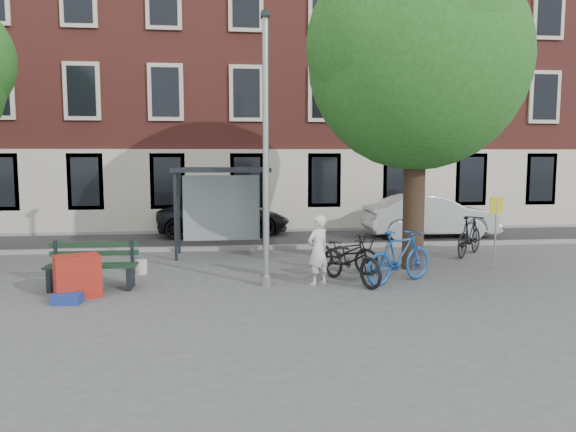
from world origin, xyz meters
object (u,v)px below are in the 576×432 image
(car_silver, at_px, (431,216))
(notice_sign, at_px, (496,217))
(car_dark, at_px, (224,217))
(red_stand, at_px, (77,276))
(bike_d, at_px, (469,236))
(bike_c, at_px, (352,259))
(painter, at_px, (318,250))
(lamppost, at_px, (266,165))
(bus_shelter, at_px, (235,191))
(bike_b, at_px, (399,257))
(bench, at_px, (92,268))
(bike_a, at_px, (344,252))

(car_silver, distance_m, notice_sign, 5.80)
(car_dark, bearing_deg, red_stand, 158.03)
(car_silver, height_order, notice_sign, notice_sign)
(bike_d, bearing_deg, bike_c, 78.16)
(painter, xyz_separation_m, bike_c, (0.80, 0.03, -0.25))
(car_silver, bearing_deg, notice_sign, 175.56)
(lamppost, relative_size, car_dark, 1.25)
(lamppost, xyz_separation_m, bike_c, (2.00, 0.02, -2.22))
(bus_shelter, height_order, car_silver, bus_shelter)
(bike_c, height_order, car_silver, car_silver)
(bus_shelter, xyz_separation_m, car_dark, (-0.31, 4.23, -1.24))
(lamppost, bearing_deg, bike_b, -1.61)
(bus_shelter, height_order, notice_sign, bus_shelter)
(lamppost, height_order, bench, lamppost)
(lamppost, height_order, painter, lamppost)
(lamppost, height_order, car_silver, lamppost)
(bike_c, distance_m, red_stand, 6.08)
(lamppost, height_order, car_dark, lamppost)
(bike_b, height_order, bike_c, bike_b)
(bench, height_order, car_silver, car_silver)
(lamppost, distance_m, bike_d, 7.37)
(bench, relative_size, notice_sign, 1.05)
(painter, xyz_separation_m, bike_b, (1.91, -0.08, -0.19))
(bus_shelter, distance_m, car_silver, 7.79)
(bike_b, distance_m, car_silver, 7.79)
(bike_d, bearing_deg, car_dark, 6.69)
(bus_shelter, relative_size, bike_c, 1.32)
(notice_sign, bearing_deg, red_stand, -166.33)
(bike_b, xyz_separation_m, bike_d, (3.20, 3.20, -0.03))
(lamppost, relative_size, bike_d, 3.05)
(painter, xyz_separation_m, notice_sign, (4.91, 1.16, 0.57))
(notice_sign, bearing_deg, bus_shelter, 160.40)
(bike_a, height_order, car_silver, car_silver)
(bike_a, height_order, car_dark, car_dark)
(bus_shelter, bearing_deg, bike_c, -57.43)
(bike_a, distance_m, red_stand, 6.42)
(bike_c, bearing_deg, lamppost, 155.64)
(bench, bearing_deg, car_dark, 70.86)
(lamppost, bearing_deg, bus_shelter, 98.43)
(bench, xyz_separation_m, bike_a, (6.01, 1.07, 0.06))
(painter, xyz_separation_m, car_silver, (5.37, 6.91, -0.03))
(notice_sign, bearing_deg, lamppost, -165.20)
(painter, distance_m, notice_sign, 5.08)
(bench, bearing_deg, red_stand, -98.79)
(lamppost, distance_m, bike_a, 3.34)
(bench, relative_size, bike_a, 1.00)
(bike_a, height_order, bike_b, bike_b)
(bike_a, relative_size, bike_d, 1.00)
(bus_shelter, bearing_deg, bike_a, -46.17)
(lamppost, height_order, bike_a, lamppost)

